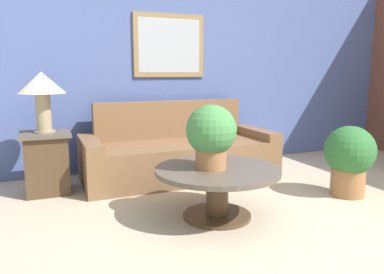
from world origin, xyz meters
name	(u,v)px	position (x,y,z in m)	size (l,w,h in m)	color
wall_back	(202,67)	(-0.01, 3.03, 1.31)	(7.97, 0.09, 2.60)	#5166A8
couch_main	(179,154)	(-0.58, 2.43, 0.28)	(2.23, 0.90, 0.89)	brown
coffee_table	(217,182)	(-0.71, 1.12, 0.32)	(1.06, 1.06, 0.44)	#4C3823
side_table	(47,162)	(-2.04, 2.39, 0.32)	(0.49, 0.49, 0.63)	#4C3823
table_lamp	(42,88)	(-2.04, 2.39, 1.08)	(0.46, 0.46, 0.61)	tan
potted_plant_on_table	(211,134)	(-0.77, 1.13, 0.73)	(0.42, 0.42, 0.54)	#9E6B42
potted_plant_floor	(349,157)	(0.77, 1.14, 0.40)	(0.50, 0.50, 0.71)	#9E6B42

